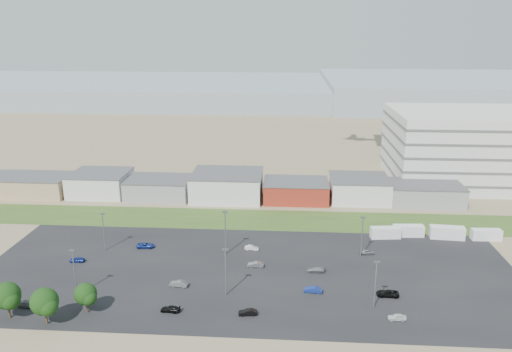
# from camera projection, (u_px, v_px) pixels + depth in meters

# --- Properties ---
(ground) EXTENTS (700.00, 700.00, 0.00)m
(ground) POSITION_uv_depth(u_px,v_px,m) (213.00, 321.00, 92.55)
(ground) COLOR #7F7050
(ground) RESTS_ON ground
(parking_lot) EXTENTS (120.00, 50.00, 0.01)m
(parking_lot) POSITION_uv_depth(u_px,v_px,m) (248.00, 272.00, 111.37)
(parking_lot) COLOR black
(parking_lot) RESTS_ON ground
(grass_strip) EXTENTS (160.00, 16.00, 0.02)m
(grass_strip) POSITION_uv_depth(u_px,v_px,m) (240.00, 219.00, 142.32)
(grass_strip) COLOR #36521E
(grass_strip) RESTS_ON ground
(hills_backdrop) EXTENTS (700.00, 200.00, 9.00)m
(hills_backdrop) POSITION_uv_depth(u_px,v_px,m) (324.00, 93.00, 390.21)
(hills_backdrop) COLOR gray
(hills_backdrop) RESTS_ON ground
(building_row) EXTENTS (170.00, 20.00, 8.00)m
(building_row) POSITION_uv_depth(u_px,v_px,m) (193.00, 185.00, 160.49)
(building_row) COLOR silver
(building_row) RESTS_ON ground
(parking_garage) EXTENTS (80.00, 40.00, 25.00)m
(parking_garage) POSITION_uv_depth(u_px,v_px,m) (508.00, 147.00, 174.10)
(parking_garage) COLOR silver
(parking_garage) RESTS_ON ground
(box_trailer_a) EXTENTS (7.88, 3.24, 2.87)m
(box_trailer_a) POSITION_uv_depth(u_px,v_px,m) (385.00, 233.00, 129.23)
(box_trailer_a) COLOR silver
(box_trailer_a) RESTS_ON ground
(box_trailer_b) EXTENTS (8.00, 2.94, 2.95)m
(box_trailer_b) POSITION_uv_depth(u_px,v_px,m) (408.00, 231.00, 130.36)
(box_trailer_b) COLOR silver
(box_trailer_b) RESTS_ON ground
(box_trailer_c) EXTENTS (8.79, 3.42, 3.22)m
(box_trailer_c) POSITION_uv_depth(u_px,v_px,m) (447.00, 233.00, 128.82)
(box_trailer_c) COLOR silver
(box_trailer_c) RESTS_ON ground
(box_trailer_d) EXTENTS (7.53, 2.58, 2.80)m
(box_trailer_d) POSITION_uv_depth(u_px,v_px,m) (486.00, 235.00, 128.09)
(box_trailer_d) COLOR silver
(box_trailer_d) RESTS_ON ground
(tree_mid) EXTENTS (5.42, 5.42, 8.13)m
(tree_mid) POSITION_uv_depth(u_px,v_px,m) (7.00, 298.00, 92.55)
(tree_mid) COLOR black
(tree_mid) RESTS_ON ground
(tree_right) EXTENTS (5.41, 5.41, 8.12)m
(tree_right) POSITION_uv_depth(u_px,v_px,m) (45.00, 304.00, 90.52)
(tree_right) COLOR black
(tree_right) RESTS_ON ground
(tree_near) EXTENTS (4.57, 4.57, 6.86)m
(tree_near) POSITION_uv_depth(u_px,v_px,m) (86.00, 296.00, 94.49)
(tree_near) COLOR black
(tree_near) RESTS_ON ground
(lightpole_front_l) EXTENTS (1.18, 0.49, 10.07)m
(lightpole_front_l) POSITION_uv_depth(u_px,v_px,m) (75.00, 273.00, 100.07)
(lightpole_front_l) COLOR slate
(lightpole_front_l) RESTS_ON ground
(lightpole_front_m) EXTENTS (1.20, 0.50, 10.23)m
(lightpole_front_m) POSITION_uv_depth(u_px,v_px,m) (226.00, 272.00, 100.18)
(lightpole_front_m) COLOR slate
(lightpole_front_m) RESTS_ON ground
(lightpole_front_r) EXTENTS (1.16, 0.48, 9.84)m
(lightpole_front_r) POSITION_uv_depth(u_px,v_px,m) (375.00, 285.00, 95.71)
(lightpole_front_r) COLOR slate
(lightpole_front_r) RESTS_ON ground
(lightpole_back_l) EXTENTS (1.13, 0.47, 9.62)m
(lightpole_back_l) POSITION_uv_depth(u_px,v_px,m) (104.00, 232.00, 121.02)
(lightpole_back_l) COLOR slate
(lightpole_back_l) RESTS_ON ground
(lightpole_back_m) EXTENTS (1.29, 0.54, 10.94)m
(lightpole_back_m) POSITION_uv_depth(u_px,v_px,m) (225.00, 233.00, 118.72)
(lightpole_back_m) COLOR slate
(lightpole_back_m) RESTS_ON ground
(lightpole_back_r) EXTENTS (1.18, 0.49, 10.00)m
(lightpole_back_r) POSITION_uv_depth(u_px,v_px,m) (362.00, 237.00, 117.63)
(lightpole_back_r) COLOR slate
(lightpole_back_r) RESTS_ON ground
(parked_car_0) EXTENTS (4.58, 2.24, 1.25)m
(parked_car_0) POSITION_uv_depth(u_px,v_px,m) (387.00, 293.00, 101.04)
(parked_car_0) COLOR black
(parked_car_0) RESTS_ON ground
(parked_car_1) EXTENTS (3.94, 1.70, 1.26)m
(parked_car_1) POSITION_uv_depth(u_px,v_px,m) (313.00, 289.00, 102.55)
(parked_car_1) COLOR navy
(parked_car_1) RESTS_ON ground
(parked_car_2) EXTENTS (3.46, 1.46, 1.17)m
(parked_car_2) POSITION_uv_depth(u_px,v_px,m) (397.00, 317.00, 92.77)
(parked_car_2) COLOR silver
(parked_car_2) RESTS_ON ground
(parked_car_3) EXTENTS (3.99, 1.94, 1.12)m
(parked_car_3) POSITION_uv_depth(u_px,v_px,m) (170.00, 309.00, 95.51)
(parked_car_3) COLOR black
(parked_car_3) RESTS_ON ground
(parked_car_4) EXTENTS (4.06, 1.86, 1.29)m
(parked_car_4) POSITION_uv_depth(u_px,v_px,m) (179.00, 284.00, 104.91)
(parked_car_4) COLOR #595B5E
(parked_car_4) RESTS_ON ground
(parked_car_5) EXTENTS (3.54, 1.49, 1.20)m
(parked_car_5) POSITION_uv_depth(u_px,v_px,m) (77.00, 260.00, 115.98)
(parked_car_5) COLOR navy
(parked_car_5) RESTS_ON ground
(parked_car_7) EXTENTS (3.69, 1.29, 1.22)m
(parked_car_7) POSITION_uv_depth(u_px,v_px,m) (256.00, 265.00, 113.50)
(parked_car_7) COLOR #A5A5AA
(parked_car_7) RESTS_ON ground
(parked_car_8) EXTENTS (3.45, 1.72, 1.13)m
(parked_car_8) POSITION_uv_depth(u_px,v_px,m) (367.00, 252.00, 119.93)
(parked_car_8) COLOR #A5A5AA
(parked_car_8) RESTS_ON ground
(parked_car_9) EXTENTS (4.53, 2.36, 1.22)m
(parked_car_9) POSITION_uv_depth(u_px,v_px,m) (146.00, 245.00, 123.57)
(parked_car_9) COLOR navy
(parked_car_9) RESTS_ON ground
(parked_car_10) EXTENTS (4.36, 1.81, 1.26)m
(parked_car_10) POSITION_uv_depth(u_px,v_px,m) (28.00, 304.00, 97.18)
(parked_car_10) COLOR #595B5E
(parked_car_10) RESTS_ON ground
(parked_car_11) EXTENTS (3.50, 1.43, 1.13)m
(parked_car_11) POSITION_uv_depth(u_px,v_px,m) (252.00, 248.00, 122.32)
(parked_car_11) COLOR silver
(parked_car_11) RESTS_ON ground
(parked_car_12) EXTENTS (4.02, 1.69, 1.16)m
(parked_car_12) POSITION_uv_depth(u_px,v_px,m) (315.00, 270.00, 111.19)
(parked_car_12) COLOR #A5A5AA
(parked_car_12) RESTS_ON ground
(parked_car_13) EXTENTS (3.69, 1.69, 1.17)m
(parked_car_13) POSITION_uv_depth(u_px,v_px,m) (248.00, 312.00, 94.35)
(parked_car_13) COLOR black
(parked_car_13) RESTS_ON ground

